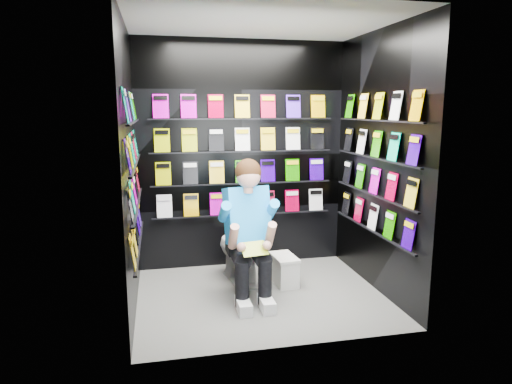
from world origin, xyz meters
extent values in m
plane|color=#5F5F5D|center=(0.00, 0.00, 0.00)|extent=(2.40, 2.40, 0.00)
plane|color=white|center=(0.00, 0.00, 2.60)|extent=(2.40, 2.40, 0.00)
cube|color=black|center=(0.00, 1.00, 1.30)|extent=(2.40, 0.04, 2.60)
cube|color=black|center=(0.00, -1.00, 1.30)|extent=(2.40, 0.04, 2.60)
cube|color=black|center=(-1.20, 0.00, 1.30)|extent=(0.04, 2.00, 2.60)
cube|color=black|center=(1.20, 0.00, 1.30)|extent=(0.04, 2.00, 2.60)
imported|color=silver|center=(-0.13, 0.46, 0.37)|extent=(0.53, 0.81, 0.73)
cube|color=silver|center=(0.31, 0.26, 0.14)|extent=(0.24, 0.39, 0.28)
cube|color=silver|center=(0.31, 0.26, 0.29)|extent=(0.26, 0.41, 0.03)
cube|color=green|center=(-0.13, -0.27, 0.58)|extent=(0.26, 0.18, 0.10)
camera|label=1|loc=(-0.95, -4.16, 1.84)|focal=32.00mm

